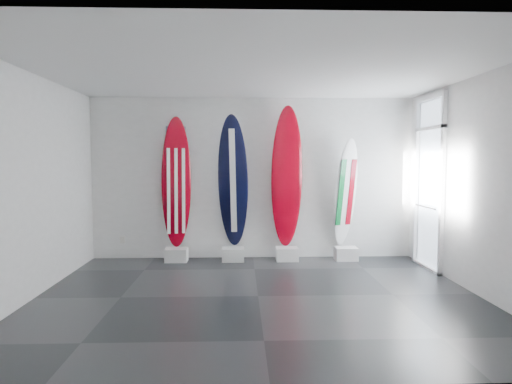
{
  "coord_description": "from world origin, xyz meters",
  "views": [
    {
      "loc": [
        -0.24,
        -6.1,
        1.85
      ],
      "look_at": [
        0.02,
        1.4,
        1.32
      ],
      "focal_mm": 32.17,
      "sensor_mm": 36.0,
      "label": 1
    }
  ],
  "objects_px": {
    "surfboard_usa": "(176,183)",
    "surfboard_italy": "(346,193)",
    "surfboard_navy": "(233,182)",
    "surfboard_swiss": "(287,177)"
  },
  "relations": [
    {
      "from": "surfboard_navy",
      "to": "surfboard_swiss",
      "type": "distance_m",
      "value": 0.99
    },
    {
      "from": "surfboard_usa",
      "to": "surfboard_navy",
      "type": "relative_size",
      "value": 0.98
    },
    {
      "from": "surfboard_italy",
      "to": "surfboard_usa",
      "type": "bearing_deg",
      "value": 159.2
    },
    {
      "from": "surfboard_usa",
      "to": "surfboard_italy",
      "type": "height_order",
      "value": "surfboard_usa"
    },
    {
      "from": "surfboard_navy",
      "to": "surfboard_italy",
      "type": "relative_size",
      "value": 1.21
    },
    {
      "from": "surfboard_usa",
      "to": "surfboard_italy",
      "type": "relative_size",
      "value": 1.18
    },
    {
      "from": "surfboard_usa",
      "to": "surfboard_italy",
      "type": "bearing_deg",
      "value": -16.29
    },
    {
      "from": "surfboard_usa",
      "to": "surfboard_swiss",
      "type": "xyz_separation_m",
      "value": [
        2.02,
        0.0,
        0.1
      ]
    },
    {
      "from": "surfboard_navy",
      "to": "surfboard_usa",
      "type": "bearing_deg",
      "value": -172.09
    },
    {
      "from": "surfboard_usa",
      "to": "surfboard_italy",
      "type": "distance_m",
      "value": 3.12
    }
  ]
}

